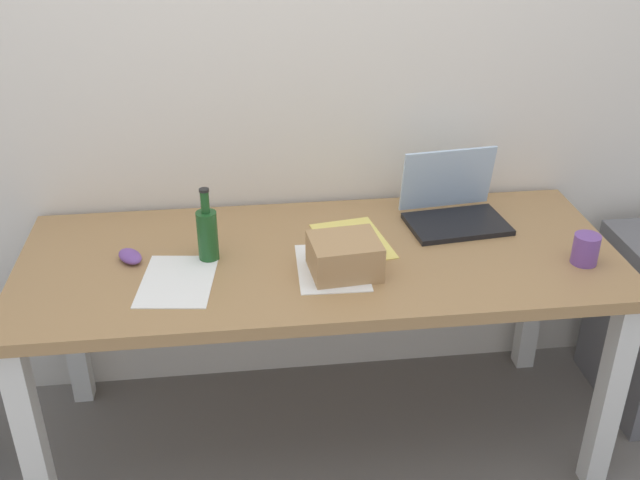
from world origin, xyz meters
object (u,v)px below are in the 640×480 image
(cardboard_box, at_px, (344,256))
(coffee_mug, at_px, (586,249))
(beer_bottle, at_px, (207,233))
(computer_mouse, at_px, (130,256))
(laptop_right, at_px, (453,207))
(desk, at_px, (320,279))

(cardboard_box, xyz_separation_m, coffee_mug, (0.74, -0.03, -0.01))
(beer_bottle, distance_m, coffee_mug, 1.16)
(computer_mouse, bearing_deg, laptop_right, -24.27)
(beer_bottle, bearing_deg, computer_mouse, 176.97)
(laptop_right, relative_size, beer_bottle, 1.48)
(laptop_right, height_order, computer_mouse, laptop_right)
(coffee_mug, bearing_deg, beer_bottle, 171.87)
(computer_mouse, distance_m, coffee_mug, 1.40)
(beer_bottle, relative_size, cardboard_box, 1.17)
(desk, relative_size, coffee_mug, 19.77)
(cardboard_box, relative_size, coffee_mug, 2.13)
(desk, height_order, cardboard_box, cardboard_box)
(desk, xyz_separation_m, cardboard_box, (0.06, -0.12, 0.15))
(coffee_mug, bearing_deg, cardboard_box, 177.55)
(desk, distance_m, cardboard_box, 0.20)
(desk, height_order, beer_bottle, beer_bottle)
(laptop_right, xyz_separation_m, coffee_mug, (0.32, -0.32, -0.00))
(beer_bottle, xyz_separation_m, cardboard_box, (0.40, -0.13, -0.03))
(cardboard_box, height_order, coffee_mug, cardboard_box)
(beer_bottle, relative_size, coffee_mug, 2.50)
(computer_mouse, relative_size, cardboard_box, 0.49)
(cardboard_box, distance_m, coffee_mug, 0.74)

